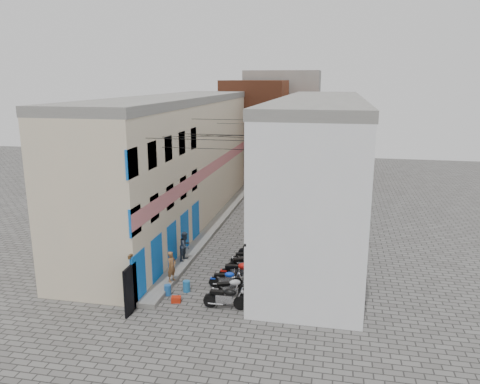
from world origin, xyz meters
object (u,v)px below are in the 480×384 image
Objects in this scene: motorcycle_g at (255,250)px; person_b at (185,246)px; motorcycle_c at (226,278)px; person_a at (172,266)px; motorcycle_f at (247,257)px; water_jug_near at (168,290)px; motorcycle_a at (225,296)px; motorcycle_d at (240,270)px; motorcycle_b at (231,287)px; motorcycle_e at (247,262)px; water_jug_far at (187,286)px; red_crate at (176,299)px.

person_b reaches higher than motorcycle_g.
motorcycle_c is 1.09× the size of person_a.
motorcycle_f is 1.19× the size of person_a.
motorcycle_a is at bearing -13.83° from water_jug_near.
motorcycle_c reaches higher than water_jug_near.
motorcycle_a is 0.95× the size of motorcycle_d.
motorcycle_b is 0.91× the size of motorcycle_e.
motorcycle_c is 0.79× the size of motorcycle_d.
motorcycle_f is 1.16m from motorcycle_g.
water_jug_near is at bearing -34.06° from motorcycle_g.
motorcycle_f is at bearing -71.42° from person_b.
motorcycle_d reaches higher than motorcycle_f.
motorcycle_c is at bearing -13.51° from motorcycle_g.
motorcycle_e is at bearing 151.19° from motorcycle_c.
motorcycle_c is at bearing -118.52° from person_b.
motorcycle_c is 2.94m from motorcycle_f.
motorcycle_g is at bearing 59.01° from water_jug_near.
water_jug_near is (-3.05, -4.32, -0.28)m from motorcycle_f.
person_b is at bearing -117.23° from motorcycle_e.
person_b is 3.65m from water_jug_far.
motorcycle_d is 3.45m from person_a.
motorcycle_g is 3.52× the size of water_jug_far.
motorcycle_e reaches higher than motorcycle_f.
person_b is (-0.23, 2.88, 0.03)m from person_a.
water_jug_far is (0.92, -0.50, -0.76)m from person_a.
motorcycle_a is at bearing -29.77° from water_jug_far.
motorcycle_d is (0.04, 1.88, 0.07)m from motorcycle_b.
motorcycle_g is at bearing 155.60° from motorcycle_b.
motorcycle_c is at bearing -37.62° from motorcycle_e.
motorcycle_d is 1.38× the size of person_a.
motorcycle_d is 5.01× the size of red_crate.
motorcycle_d is 1.12m from motorcycle_e.
water_jug_far is (-2.28, -3.77, -0.26)m from motorcycle_f.
motorcycle_g is at bearing 62.92° from water_jug_far.
motorcycle_c is at bearing -177.18° from motorcycle_b.
motorcycle_g is (0.23, 1.14, 0.02)m from motorcycle_f.
motorcycle_b is at bearing 22.09° from red_crate.
person_a is 2.84× the size of water_jug_far.
motorcycle_e is at bearing 163.69° from motorcycle_d.
motorcycle_g is (0.25, 6.21, -0.03)m from motorcycle_a.
motorcycle_b is at bearing 178.72° from motorcycle_a.
motorcycle_d reaches higher than water_jug_far.
person_a is (-3.19, 1.79, 0.44)m from motorcycle_a.
person_b is (-3.42, 3.58, 0.51)m from motorcycle_b.
motorcycle_e is 4.10× the size of water_jug_near.
person_b is (-3.44, -0.40, 0.53)m from motorcycle_f.
water_jug_far is (-1.77, -0.88, -0.22)m from motorcycle_c.
water_jug_near is (-3.28, -5.46, -0.30)m from motorcycle_g.
motorcycle_d is at bearing 36.03° from water_jug_far.
motorcycle_f reaches higher than red_crate.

